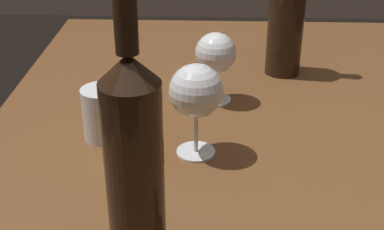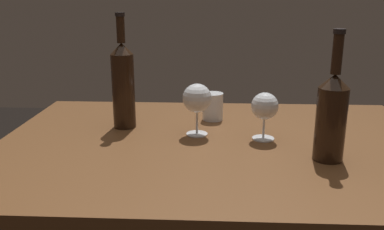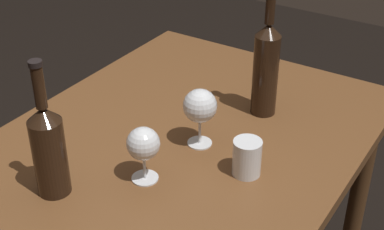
{
  "view_description": "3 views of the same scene",
  "coord_description": "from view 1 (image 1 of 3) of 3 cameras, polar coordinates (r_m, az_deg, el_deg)",
  "views": [
    {
      "loc": [
        -0.85,
        0.04,
        1.23
      ],
      "look_at": [
        -0.06,
        0.07,
        0.81
      ],
      "focal_mm": 50.76,
      "sensor_mm": 36.0,
      "label": 1
    },
    {
      "loc": [
        -0.02,
        -1.16,
        1.16
      ],
      "look_at": [
        -0.08,
        0.05,
        0.8
      ],
      "focal_mm": 38.9,
      "sensor_mm": 36.0,
      "label": 2
    },
    {
      "loc": [
        1.0,
        0.71,
        1.59
      ],
      "look_at": [
        -0.05,
        0.04,
        0.83
      ],
      "focal_mm": 52.87,
      "sensor_mm": 36.0,
      "label": 3
    }
  ],
  "objects": [
    {
      "name": "wine_glass_right",
      "position": [
        0.87,
        0.43,
        2.39
      ],
      "size": [
        0.09,
        0.09,
        0.16
      ],
      "color": "white",
      "rests_on": "dining_table"
    },
    {
      "name": "water_tumbler",
      "position": [
        0.96,
        -9.35,
        -0.12
      ],
      "size": [
        0.07,
        0.07,
        0.09
      ],
      "color": "white",
      "rests_on": "dining_table"
    },
    {
      "name": "wine_bottle_second",
      "position": [
        1.2,
        9.86,
        9.86
      ],
      "size": [
        0.08,
        0.08,
        0.34
      ],
      "color": "black",
      "rests_on": "dining_table"
    },
    {
      "name": "wine_bottle",
      "position": [
        0.65,
        -6.15,
        -4.15
      ],
      "size": [
        0.07,
        0.07,
        0.37
      ],
      "color": "black",
      "rests_on": "dining_table"
    },
    {
      "name": "dining_table",
      "position": [
        1.03,
        3.82,
        -6.45
      ],
      "size": [
        1.3,
        0.9,
        0.74
      ],
      "color": "brown",
      "rests_on": "ground"
    },
    {
      "name": "wine_glass_left",
      "position": [
        1.06,
        2.49,
        6.34
      ],
      "size": [
        0.08,
        0.08,
        0.14
      ],
      "color": "white",
      "rests_on": "dining_table"
    }
  ]
}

